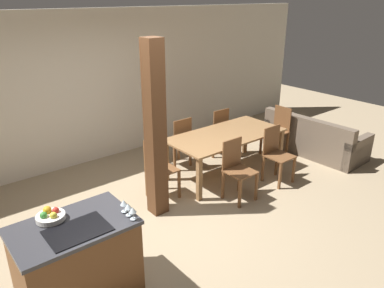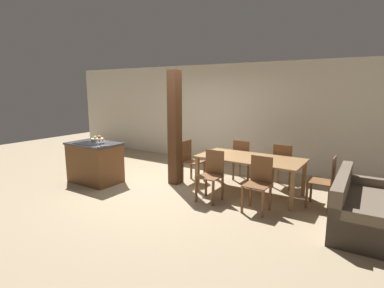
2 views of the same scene
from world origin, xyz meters
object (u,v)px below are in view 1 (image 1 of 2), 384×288
wine_glass_near (133,210)px  dining_chair_head_end (158,169)px  kitchen_island (77,262)px  dining_chair_near_left (237,168)px  dining_chair_near_right (276,153)px  dining_table (226,139)px  wine_glass_middle (128,207)px  couch (314,140)px  dining_chair_foot_end (278,130)px  dining_chair_far_left (179,141)px  dining_chair_far_right (217,130)px  wine_glass_far (124,203)px  fruit_bowl (50,216)px  timber_post (155,132)px

wine_glass_near → dining_chair_head_end: bearing=49.0°
kitchen_island → dining_chair_near_left: 2.73m
wine_glass_near → dining_chair_near_right: bearing=13.5°
dining_table → dining_chair_head_end: (-1.38, 0.00, -0.15)m
wine_glass_middle → wine_glass_near: bearing=-90.0°
couch → dining_chair_foot_end: bearing=52.6°
dining_chair_far_left → dining_chair_far_right: same height
wine_glass_far → dining_chair_near_left: 2.33m
fruit_bowl → dining_chair_far_right: (3.73, 1.68, -0.44)m
dining_chair_far_left → dining_chair_near_left: bearing=90.0°
wine_glass_far → dining_chair_far_right: 3.74m
wine_glass_middle → dining_chair_foot_end: bearing=18.9°
wine_glass_near → timber_post: (1.06, 1.17, 0.22)m
couch → dining_table: bearing=76.1°
dining_chair_near_left → dining_chair_head_end: size_ratio=1.00×
kitchen_island → fruit_bowl: 0.54m
wine_glass_near → wine_glass_middle: (0.00, 0.09, 0.00)m
wine_glass_far → dining_chair_foot_end: wine_glass_far is taller
kitchen_island → dining_chair_far_left: dining_chair_far_left is taller
wine_glass_near → wine_glass_middle: 0.09m
kitchen_island → wine_glass_near: bearing=-30.8°
fruit_bowl → timber_post: (1.68, 0.67, 0.28)m
timber_post → fruit_bowl: bearing=-158.1°
dining_table → wine_glass_middle: bearing=-152.6°
kitchen_island → dining_table: kitchen_island is taller
fruit_bowl → couch: (5.26, 0.54, -0.67)m
dining_chair_near_left → dining_chair_head_end: 1.17m
kitchen_island → wine_glass_far: size_ratio=8.66×
wine_glass_middle → dining_chair_near_left: size_ratio=0.14×
wine_glass_far → timber_post: timber_post is taller
dining_chair_far_right → timber_post: size_ratio=0.38×
fruit_bowl → dining_chair_far_left: 3.32m
dining_chair_near_left → dining_chair_head_end: same height
dining_chair_far_right → couch: bearing=143.0°
dining_chair_near_left → dining_chair_near_right: same height
wine_glass_near → dining_chair_far_left: 3.14m
dining_chair_foot_end → wine_glass_middle: bearing=-71.1°
wine_glass_near → dining_chair_far_right: 3.83m
wine_glass_middle → dining_chair_near_left: bearing=16.7°
wine_glass_near → dining_chair_far_left: bearing=44.8°
timber_post → dining_chair_far_left: bearing=41.4°
dining_chair_far_left → kitchen_island: bearing=35.0°
kitchen_island → dining_chair_head_end: (1.77, 1.17, 0.05)m
fruit_bowl → couch: 5.32m
dining_chair_far_left → dining_chair_near_right: bearing=122.3°
dining_chair_near_right → timber_post: timber_post is taller
wine_glass_far → dining_chair_far_right: size_ratio=0.14×
wine_glass_far → dining_chair_near_right: 3.20m
wine_glass_far → dining_chair_head_end: size_ratio=0.14×
wine_glass_near → wine_glass_far: bearing=90.0°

